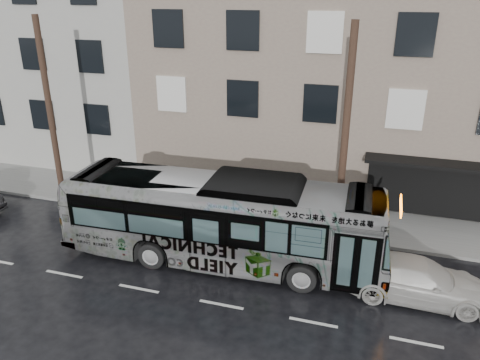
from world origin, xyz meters
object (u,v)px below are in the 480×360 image
object	(u,v)px
utility_pole_rear	(50,113)
bus	(222,220)
white_sedan	(417,280)
utility_pole_front	(345,138)
sign_post	(365,215)

from	to	relation	value
utility_pole_rear	bus	distance (m)	10.62
utility_pole_rear	white_sedan	size ratio (longest dim) A/B	1.79
utility_pole_front	bus	size ratio (longest dim) A/B	0.70
utility_pole_rear	sign_post	world-z (taller)	utility_pole_rear
utility_pole_front	white_sedan	xyz separation A→B (m)	(3.11, -3.36, -3.92)
utility_pole_rear	bus	xyz separation A→B (m)	(9.78, -2.98, -2.86)
bus	white_sedan	bearing A→B (deg)	-94.81
utility_pole_rear	white_sedan	xyz separation A→B (m)	(17.11, -3.36, -3.92)
white_sedan	sign_post	bearing A→B (deg)	30.90
utility_pole_front	white_sedan	distance (m)	6.03
utility_pole_front	utility_pole_rear	bearing A→B (deg)	180.00
sign_post	bus	world-z (taller)	bus
utility_pole_rear	utility_pole_front	bearing A→B (deg)	0.00
sign_post	white_sedan	xyz separation A→B (m)	(2.01, -3.36, -0.62)
utility_pole_front	sign_post	bearing A→B (deg)	0.00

